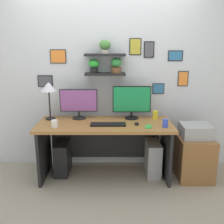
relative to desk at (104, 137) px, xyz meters
The scene contains 16 objects.
ground_plane 0.55m from the desk, 90.00° to the right, with size 8.00×8.00×0.00m, color gray.
back_wall_assembly 0.90m from the desk, 89.63° to the left, with size 4.40×0.24×2.70m.
desk is the anchor object (origin of this frame).
monitor_left 0.58m from the desk, 155.75° to the left, with size 0.51×0.18×0.40m.
monitor_right 0.59m from the desk, 24.27° to the left, with size 0.51×0.18×0.44m.
keyboard 0.27m from the desk, 73.84° to the right, with size 0.44×0.14×0.02m, color black.
computer_mouse 0.48m from the desk, 18.23° to the right, with size 0.06×0.09×0.03m, color black.
desk_lamp 0.97m from the desk, behind, with size 0.21×0.21×0.50m.
cell_phone 0.62m from the desk, 22.61° to the right, with size 0.07×0.14×0.01m, color green.
coffee_mug 0.70m from the desk, 159.10° to the right, with size 0.08×0.08×0.09m, color white.
pen_cup 0.82m from the desk, 17.18° to the right, with size 0.07×0.07×0.10m, color blue.
water_cup 0.74m from the desk, 11.42° to the left, with size 0.07×0.07×0.11m, color yellow.
drawer_cabinet 1.21m from the desk, ahead, with size 0.44×0.50×0.56m, color brown.
printer 1.18m from the desk, ahead, with size 0.38×0.34×0.17m, color #9E9EA3.
computer_tower_left 0.67m from the desk, behind, with size 0.18×0.40×0.44m, color black.
computer_tower_right 0.72m from the desk, ahead, with size 0.18×0.40×0.46m, color #99999E.
Camera 1 is at (0.09, -3.16, 1.73)m, focal length 41.24 mm.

